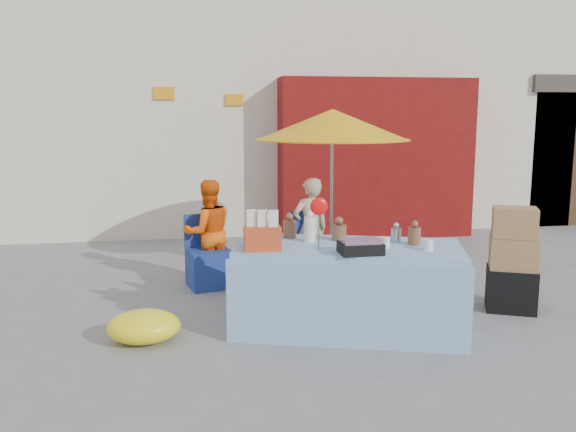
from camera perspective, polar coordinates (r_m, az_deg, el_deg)
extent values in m
plane|color=slate|center=(5.90, -0.10, -10.62)|extent=(80.00, 80.00, 0.00)
cube|color=silver|center=(12.50, -5.54, 10.54)|extent=(12.00, 5.00, 4.50)
cube|color=maroon|center=(10.18, 8.24, 5.35)|extent=(3.20, 0.60, 2.60)
cube|color=#4C331E|center=(13.68, 23.31, 5.32)|extent=(2.60, 3.00, 2.40)
cube|color=#3F3833|center=(13.66, 23.69, 10.97)|extent=(2.80, 3.20, 0.30)
cube|color=orange|center=(9.95, -11.50, 11.21)|extent=(0.32, 0.04, 0.20)
cube|color=orange|center=(9.98, -5.04, 10.79)|extent=(0.28, 0.04, 0.18)
cube|color=#9CCBFA|center=(5.83, 5.69, -6.68)|extent=(2.26, 1.51, 0.82)
cube|color=#9CCBFA|center=(5.38, 5.49, -8.40)|extent=(2.05, 0.67, 0.77)
cube|color=#9CCBFA|center=(6.30, 5.86, -5.70)|extent=(2.05, 0.67, 0.77)
cylinder|color=white|center=(5.95, -2.09, -1.26)|extent=(0.15, 0.15, 0.20)
cylinder|color=brown|center=(6.03, 0.14, -1.22)|extent=(0.16, 0.16, 0.18)
cylinder|color=white|center=(5.84, 2.06, -1.26)|extent=(0.14, 0.14, 0.24)
cylinder|color=brown|center=(5.93, 4.79, -1.54)|extent=(0.18, 0.18, 0.15)
cylinder|color=#B2B2B7|center=(5.95, 10.07, -1.73)|extent=(0.12, 0.12, 0.13)
cylinder|color=brown|center=(5.83, 11.74, -1.85)|extent=(0.15, 0.15, 0.16)
cylinder|color=white|center=(5.66, 9.07, -2.45)|extent=(0.11, 0.11, 0.10)
cylinder|color=white|center=(5.63, 12.98, -2.64)|extent=(0.11, 0.11, 0.10)
sphere|color=brown|center=(5.71, -3.32, -1.92)|extent=(0.16, 0.16, 0.16)
ellipsoid|color=red|center=(5.51, 2.92, 0.91)|extent=(0.17, 0.10, 0.16)
cube|color=#BF401C|center=(5.47, -2.41, -2.13)|extent=(0.36, 0.24, 0.22)
cube|color=black|center=(5.39, 6.80, -3.00)|extent=(0.43, 0.36, 0.10)
cube|color=navy|center=(7.29, -7.36, -4.89)|extent=(0.57, 0.56, 0.45)
cube|color=navy|center=(7.41, -7.88, -1.30)|extent=(0.48, 0.15, 0.40)
cube|color=navy|center=(7.44, 2.33, -4.51)|extent=(0.57, 0.56, 0.45)
cube|color=navy|center=(7.55, 1.64, -1.01)|extent=(0.48, 0.15, 0.40)
imported|color=#FF5E0D|center=(7.35, -7.48, -1.52)|extent=(0.71, 0.60, 1.26)
imported|color=#C3B08A|center=(7.50, 2.11, -1.20)|extent=(0.52, 0.40, 1.27)
cylinder|color=gray|center=(7.65, 4.10, 1.77)|extent=(0.04, 0.04, 2.00)
cone|color=#EAA30B|center=(7.58, 4.18, 8.52)|extent=(1.90, 1.90, 0.38)
cylinder|color=#EAA30B|center=(7.58, 4.17, 7.17)|extent=(1.90, 1.90, 0.02)
cube|color=black|center=(6.82, 20.14, -6.45)|extent=(0.61, 0.57, 0.45)
cube|color=#986744|center=(6.73, 20.34, -3.22)|extent=(0.57, 0.52, 0.34)
cube|color=#986744|center=(6.64, 20.44, -0.55)|extent=(0.52, 0.47, 0.30)
ellipsoid|color=yellow|center=(5.71, -13.33, -10.03)|extent=(0.69, 0.57, 0.29)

